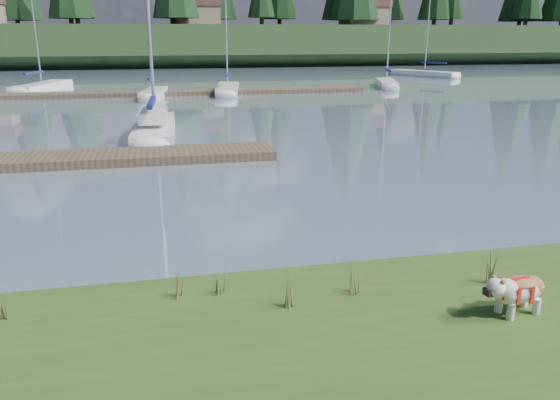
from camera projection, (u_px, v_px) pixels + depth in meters
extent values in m
plane|color=#7D8DA4|center=(156.00, 95.00, 38.34)|extent=(200.00, 200.00, 0.00)
cube|color=#1D3017|center=(155.00, 46.00, 77.80)|extent=(200.00, 20.00, 5.00)
cylinder|color=silver|center=(511.00, 312.00, 7.53)|extent=(0.11, 0.11, 0.23)
cylinder|color=silver|center=(499.00, 305.00, 7.74)|extent=(0.11, 0.11, 0.23)
cylinder|color=silver|center=(536.00, 306.00, 7.69)|extent=(0.11, 0.11, 0.23)
cylinder|color=silver|center=(524.00, 299.00, 7.89)|extent=(0.11, 0.11, 0.23)
ellipsoid|color=silver|center=(520.00, 290.00, 7.64)|extent=(0.81, 0.49, 0.36)
ellipsoid|color=#9E653B|center=(521.00, 282.00, 7.61)|extent=(0.58, 0.43, 0.13)
ellipsoid|color=silver|center=(495.00, 288.00, 7.45)|extent=(0.30, 0.31, 0.26)
cube|color=black|center=(488.00, 292.00, 7.43)|extent=(0.10, 0.14, 0.10)
cube|color=white|center=(155.00, 131.00, 22.91)|extent=(1.84, 6.82, 0.70)
ellipsoid|color=white|center=(158.00, 119.00, 26.10)|extent=(1.56, 1.91, 0.70)
cube|color=navy|center=(152.00, 102.00, 21.58)|extent=(0.34, 3.08, 0.20)
cube|color=white|center=(153.00, 115.00, 22.33)|extent=(1.18, 2.50, 0.45)
cube|color=#4C3D2C|center=(32.00, 161.00, 17.86)|extent=(16.00, 2.00, 0.30)
cube|color=#4C3D2C|center=(185.00, 93.00, 38.71)|extent=(26.00, 2.20, 0.30)
cube|color=white|center=(42.00, 88.00, 41.41)|extent=(3.51, 7.38, 0.70)
ellipsoid|color=white|center=(63.00, 84.00, 44.85)|extent=(2.04, 2.31, 0.70)
cylinder|color=silver|center=(31.00, 1.00, 39.60)|extent=(0.12, 0.12, 11.25)
cube|color=navy|center=(34.00, 73.00, 40.13)|extent=(0.96, 2.81, 0.20)
cube|color=white|center=(154.00, 95.00, 36.58)|extent=(1.97, 5.22, 0.70)
ellipsoid|color=white|center=(160.00, 91.00, 39.01)|extent=(1.32, 1.55, 0.70)
cylinder|color=silver|center=(149.00, 23.00, 35.24)|extent=(0.12, 0.12, 8.02)
cube|color=navy|center=(151.00, 78.00, 35.57)|extent=(0.53, 2.03, 0.20)
cube|color=white|center=(228.00, 90.00, 39.57)|extent=(2.49, 6.64, 0.70)
ellipsoid|color=white|center=(229.00, 86.00, 42.67)|extent=(1.68, 1.97, 0.70)
cylinder|color=silver|center=(226.00, 9.00, 37.94)|extent=(0.12, 0.12, 9.98)
cube|color=navy|center=(227.00, 74.00, 38.38)|extent=(0.61, 2.58, 0.20)
cube|color=white|center=(386.00, 84.00, 44.05)|extent=(2.91, 5.95, 0.70)
ellipsoid|color=white|center=(383.00, 81.00, 46.82)|extent=(1.67, 1.88, 0.70)
cylinder|color=silver|center=(390.00, 19.00, 42.57)|extent=(0.12, 0.12, 8.97)
cube|color=navy|center=(388.00, 70.00, 42.95)|extent=(0.85, 2.27, 0.20)
cube|color=white|center=(424.00, 74.00, 55.03)|extent=(4.93, 6.94, 0.70)
ellipsoid|color=white|center=(396.00, 73.00, 57.54)|extent=(2.30, 2.44, 0.70)
cylinder|color=silver|center=(429.00, 13.00, 53.32)|extent=(0.12, 0.12, 10.56)
cube|color=navy|center=(434.00, 63.00, 54.00)|extent=(1.58, 2.54, 0.20)
cone|color=#475B23|center=(175.00, 280.00, 8.12)|extent=(0.03, 0.03, 0.57)
cone|color=brown|center=(183.00, 285.00, 8.09)|extent=(0.03, 0.03, 0.45)
cone|color=#475B23|center=(179.00, 277.00, 8.15)|extent=(0.03, 0.03, 0.62)
cone|color=brown|center=(185.00, 285.00, 8.14)|extent=(0.03, 0.03, 0.40)
cone|color=#475B23|center=(176.00, 284.00, 8.05)|extent=(0.03, 0.03, 0.51)
cone|color=#475B23|center=(215.00, 282.00, 8.28)|extent=(0.03, 0.03, 0.38)
cone|color=brown|center=(223.00, 285.00, 8.25)|extent=(0.03, 0.03, 0.30)
cone|color=#475B23|center=(218.00, 279.00, 8.32)|extent=(0.03, 0.03, 0.41)
cone|color=brown|center=(224.00, 285.00, 8.30)|extent=(0.03, 0.03, 0.26)
cone|color=#475B23|center=(217.00, 285.00, 8.22)|extent=(0.03, 0.03, 0.34)
cone|color=#475B23|center=(351.00, 277.00, 8.29)|extent=(0.03, 0.03, 0.49)
cone|color=brown|center=(359.00, 282.00, 8.26)|extent=(0.03, 0.03, 0.40)
cone|color=#475B23|center=(354.00, 275.00, 8.32)|extent=(0.03, 0.03, 0.54)
cone|color=brown|center=(360.00, 282.00, 8.31)|extent=(0.03, 0.03, 0.35)
cone|color=#475B23|center=(354.00, 281.00, 8.22)|extent=(0.03, 0.03, 0.45)
cone|color=brown|center=(3.00, 309.00, 7.46)|extent=(0.03, 0.03, 0.39)
cone|color=#475B23|center=(0.00, 301.00, 7.52)|extent=(0.03, 0.03, 0.53)
cone|color=brown|center=(6.00, 309.00, 7.51)|extent=(0.03, 0.03, 0.34)
cone|color=#475B23|center=(280.00, 291.00, 7.89)|extent=(0.03, 0.03, 0.45)
cone|color=brown|center=(289.00, 296.00, 7.86)|extent=(0.03, 0.03, 0.36)
cone|color=#475B23|center=(284.00, 289.00, 7.92)|extent=(0.03, 0.03, 0.49)
cone|color=brown|center=(290.00, 296.00, 7.91)|extent=(0.03, 0.03, 0.31)
cone|color=#475B23|center=(283.00, 295.00, 7.82)|extent=(0.03, 0.03, 0.40)
cone|color=#475B23|center=(487.00, 264.00, 8.59)|extent=(0.03, 0.03, 0.65)
cone|color=brown|center=(495.00, 269.00, 8.57)|extent=(0.03, 0.03, 0.52)
cone|color=#475B23|center=(489.00, 261.00, 8.62)|extent=(0.03, 0.03, 0.72)
cone|color=brown|center=(495.00, 269.00, 8.62)|extent=(0.03, 0.03, 0.46)
cone|color=#475B23|center=(491.00, 267.00, 8.53)|extent=(0.03, 0.03, 0.59)
cube|color=#33281C|center=(157.00, 298.00, 8.79)|extent=(60.00, 0.50, 0.14)
cylinder|color=#382619|center=(78.00, 20.00, 73.83)|extent=(0.60, 0.60, 1.80)
cylinder|color=#382619|center=(177.00, 20.00, 70.87)|extent=(0.60, 0.60, 1.80)
cylinder|color=#382619|center=(262.00, 21.00, 77.05)|extent=(0.60, 0.60, 1.80)
cylinder|color=#382619|center=(354.00, 21.00, 77.83)|extent=(0.60, 0.60, 1.80)
cylinder|color=#382619|center=(434.00, 22.00, 83.49)|extent=(0.60, 0.60, 1.80)
cylinder|color=#382619|center=(525.00, 22.00, 82.40)|extent=(0.60, 0.60, 1.80)
cube|color=gray|center=(197.00, 17.00, 76.01)|extent=(6.00, 5.00, 2.80)
cube|color=brown|center=(196.00, 1.00, 75.40)|extent=(6.30, 5.30, 1.40)
cube|color=gray|center=(365.00, 18.00, 79.03)|extent=(6.00, 5.00, 2.80)
cube|color=brown|center=(365.00, 2.00, 78.41)|extent=(6.30, 5.30, 1.40)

